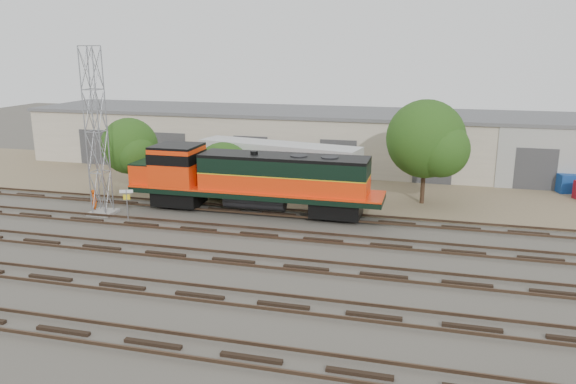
% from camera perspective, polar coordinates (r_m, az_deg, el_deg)
% --- Properties ---
extents(ground, '(140.00, 140.00, 0.00)m').
position_cam_1_polar(ground, '(33.12, -3.76, -5.24)').
color(ground, '#47423A').
rests_on(ground, ground).
extents(dirt_strip, '(80.00, 16.00, 0.02)m').
position_cam_1_polar(dirt_strip, '(46.98, 2.03, 0.76)').
color(dirt_strip, '#726047').
rests_on(dirt_strip, ground).
extents(tracks, '(80.00, 20.40, 0.28)m').
position_cam_1_polar(tracks, '(30.44, -5.56, -6.93)').
color(tracks, black).
rests_on(tracks, ground).
extents(warehouse, '(58.40, 10.40, 5.30)m').
position_cam_1_polar(warehouse, '(54.11, 3.98, 5.42)').
color(warehouse, beige).
rests_on(warehouse, ground).
extents(locomotive, '(17.73, 3.11, 4.26)m').
position_cam_1_polar(locomotive, '(38.51, -3.86, 1.37)').
color(locomotive, black).
rests_on(locomotive, tracks).
extents(signal_tower, '(1.66, 1.66, 11.26)m').
position_cam_1_polar(signal_tower, '(39.70, -18.86, 5.49)').
color(signal_tower, gray).
rests_on(signal_tower, ground).
extents(sign_post, '(0.84, 0.34, 2.14)m').
position_cam_1_polar(sign_post, '(38.41, -16.07, -0.66)').
color(sign_post, gray).
rests_on(sign_post, ground).
extents(worker, '(0.69, 0.67, 1.60)m').
position_cam_1_polar(worker, '(41.29, -19.07, -0.85)').
color(worker, '#E04B0C').
rests_on(worker, ground).
extents(semi_trailer, '(13.25, 5.10, 4.00)m').
position_cam_1_polar(semi_trailer, '(43.47, -0.61, 3.03)').
color(semi_trailer, silver).
rests_on(semi_trailer, ground).
extents(dumpster_blue, '(1.94, 1.87, 1.50)m').
position_cam_1_polar(dumpster_blue, '(49.60, 26.49, 0.84)').
color(dumpster_blue, navy).
rests_on(dumpster_blue, ground).
extents(tree_west, '(4.66, 4.44, 5.81)m').
position_cam_1_polar(tree_west, '(45.97, -15.66, 4.33)').
color(tree_west, '#382619').
rests_on(tree_west, ground).
extents(tree_mid, '(4.64, 4.42, 4.42)m').
position_cam_1_polar(tree_mid, '(43.17, -6.37, 1.93)').
color(tree_mid, '#382619').
rests_on(tree_mid, ground).
extents(tree_east, '(5.92, 5.64, 7.62)m').
position_cam_1_polar(tree_east, '(41.35, 14.19, 4.99)').
color(tree_east, '#382619').
rests_on(tree_east, ground).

